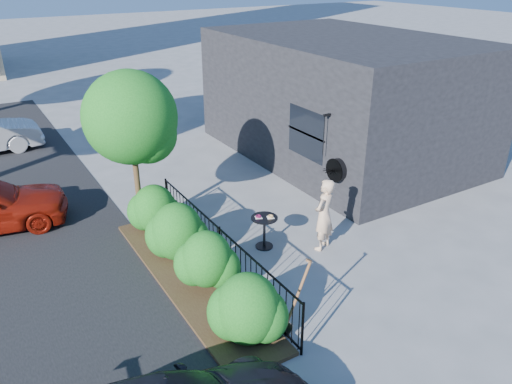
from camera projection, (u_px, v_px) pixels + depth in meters
ground at (278, 252)px, 11.65m from camera, size 120.00×120.00×0.00m
shop_building at (341, 97)px, 16.89m from camera, size 6.22×9.00×4.00m
fence at (220, 249)px, 10.71m from camera, size 0.05×6.05×1.10m
planting_bed at (192, 279)px, 10.60m from camera, size 1.30×6.00×0.08m
shrubs at (192, 249)px, 10.44m from camera, size 1.10×5.60×1.24m
patio_tree at (134, 123)px, 11.57m from camera, size 2.20×2.20×3.94m
cafe_table at (264, 227)px, 11.64m from camera, size 0.63×0.63×0.84m
woman at (324, 215)px, 11.47m from camera, size 0.76×0.65×1.75m
shovel at (296, 302)px, 8.87m from camera, size 0.56×0.20×1.52m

